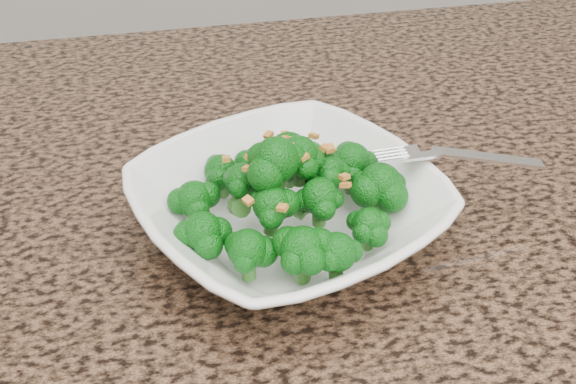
{
  "coord_description": "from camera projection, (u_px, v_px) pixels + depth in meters",
  "views": [
    {
      "loc": [
        -0.05,
        -0.12,
        1.3
      ],
      "look_at": [
        0.05,
        0.35,
        0.95
      ],
      "focal_mm": 45.0,
      "sensor_mm": 36.0,
      "label": 1
    }
  ],
  "objects": [
    {
      "name": "garlic_topping",
      "position": [
        288.0,
        108.0,
        0.55
      ],
      "size": [
        0.13,
        0.13,
        0.01
      ],
      "primitive_type": null,
      "color": "orange",
      "rests_on": "broccoli_pile"
    },
    {
      "name": "granite_counter",
      "position": [
        244.0,
        301.0,
        0.58
      ],
      "size": [
        1.64,
        1.04,
        0.03
      ],
      "primitive_type": "cube",
      "color": "brown",
      "rests_on": "cabinet"
    },
    {
      "name": "bowl",
      "position": [
        288.0,
        211.0,
        0.6
      ],
      "size": [
        0.32,
        0.32,
        0.06
      ],
      "primitive_type": "imported",
      "rotation": [
        0.0,
        0.0,
        0.4
      ],
      "color": "white",
      "rests_on": "granite_counter"
    },
    {
      "name": "fork",
      "position": [
        434.0,
        155.0,
        0.61
      ],
      "size": [
        0.17,
        0.04,
        0.01
      ],
      "primitive_type": null,
      "rotation": [
        0.0,
        0.0,
        -0.09
      ],
      "color": "silver",
      "rests_on": "bowl"
    },
    {
      "name": "broccoli_pile",
      "position": [
        288.0,
        148.0,
        0.57
      ],
      "size": [
        0.22,
        0.22,
        0.07
      ],
      "primitive_type": null,
      "color": "#0B650F",
      "rests_on": "bowl"
    }
  ]
}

